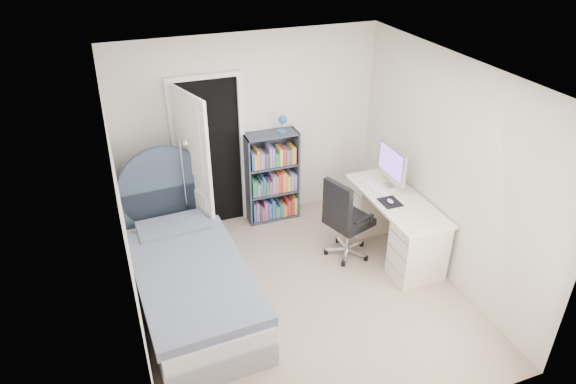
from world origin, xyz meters
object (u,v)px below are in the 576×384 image
object	(u,v)px
nightstand	(162,215)
floor_lamp	(189,206)
desk	(394,222)
office_chair	(344,216)
bookcase	(272,180)
bed	(189,277)

from	to	relation	value
nightstand	floor_lamp	size ratio (longest dim) A/B	0.37
desk	floor_lamp	bearing A→B (deg)	158.40
desk	office_chair	distance (m)	0.66
floor_lamp	office_chair	size ratio (longest dim) A/B	1.40
nightstand	desk	world-z (taller)	desk
floor_lamp	desk	xyz separation A→B (m)	(2.32, -0.92, -0.19)
floor_lamp	bookcase	xyz separation A→B (m)	(1.18, 0.33, -0.03)
floor_lamp	bookcase	world-z (taller)	floor_lamp
nightstand	office_chair	xyz separation A→B (m)	(1.98, -1.13, 0.22)
floor_lamp	bookcase	size ratio (longest dim) A/B	1.00
bed	floor_lamp	world-z (taller)	floor_lamp
nightstand	bookcase	world-z (taller)	bookcase
nightstand	bookcase	distance (m)	1.50
bed	desk	distance (m)	2.53
bed	nightstand	xyz separation A→B (m)	(-0.09, 1.28, 0.04)
bed	desk	xyz separation A→B (m)	(2.52, 0.07, 0.09)
floor_lamp	office_chair	world-z (taller)	floor_lamp
desk	office_chair	xyz separation A→B (m)	(-0.63, 0.09, 0.17)
nightstand	office_chair	distance (m)	2.29
bed	desk	size ratio (longest dim) A/B	1.53
nightstand	office_chair	size ratio (longest dim) A/B	0.52
bed	floor_lamp	distance (m)	1.05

